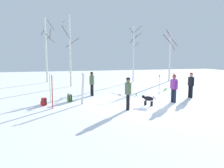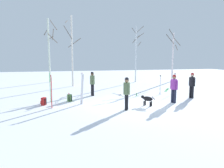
{
  "view_description": "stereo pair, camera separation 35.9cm",
  "coord_description": "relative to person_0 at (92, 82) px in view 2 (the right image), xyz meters",
  "views": [
    {
      "loc": [
        -4.09,
        -10.61,
        2.73
      ],
      "look_at": [
        -0.79,
        1.88,
        1.0
      ],
      "focal_mm": 32.08,
      "sensor_mm": 36.0,
      "label": 1
    },
    {
      "loc": [
        -3.74,
        -10.7,
        2.73
      ],
      "look_at": [
        -0.79,
        1.88,
        1.0
      ],
      "focal_mm": 32.08,
      "sensor_mm": 36.0,
      "label": 2
    }
  ],
  "objects": [
    {
      "name": "ground_plane",
      "position": [
        1.88,
        -3.38,
        -0.98
      ],
      "size": [
        60.0,
        60.0,
        0.0
      ],
      "primitive_type": "plane",
      "color": "white"
    },
    {
      "name": "person_0",
      "position": [
        0.0,
        0.0,
        0.0
      ],
      "size": [
        0.34,
        0.51,
        1.72
      ],
      "color": "black",
      "rests_on": "ground_plane"
    },
    {
      "name": "person_1",
      "position": [
        1.2,
        -4.32,
        0.0
      ],
      "size": [
        0.34,
        0.48,
        1.72
      ],
      "color": "black",
      "rests_on": "ground_plane"
    },
    {
      "name": "person_2",
      "position": [
        6.36,
        -2.41,
        0.0
      ],
      "size": [
        0.34,
        0.51,
        1.72
      ],
      "color": "black",
      "rests_on": "ground_plane"
    },
    {
      "name": "person_3",
      "position": [
        4.45,
        -3.4,
        0.0
      ],
      "size": [
        0.34,
        0.49,
        1.72
      ],
      "color": "#1E2338",
      "rests_on": "ground_plane"
    },
    {
      "name": "dog",
      "position": [
        2.6,
        -3.74,
        -0.59
      ],
      "size": [
        0.59,
        0.73,
        0.57
      ],
      "color": "black",
      "rests_on": "ground_plane"
    },
    {
      "name": "ski_pair_planted_0",
      "position": [
        -0.94,
        -2.48,
        -0.06
      ],
      "size": [
        0.24,
        0.09,
        1.85
      ],
      "color": "white",
      "rests_on": "ground_plane"
    },
    {
      "name": "ski_pair_planted_1",
      "position": [
        -2.62,
        -3.07,
        -0.08
      ],
      "size": [
        0.08,
        0.2,
        1.81
      ],
      "color": "red",
      "rests_on": "ground_plane"
    },
    {
      "name": "ski_pair_planted_2",
      "position": [
        -2.8,
        -1.38,
        -0.09
      ],
      "size": [
        0.02,
        0.13,
        1.79
      ],
      "color": "green",
      "rests_on": "ground_plane"
    },
    {
      "name": "ski_pair_lying_0",
      "position": [
        1.95,
        -0.3,
        -0.97
      ],
      "size": [
        0.75,
        1.91,
        0.05
      ],
      "color": "white",
      "rests_on": "ground_plane"
    },
    {
      "name": "ski_pair_lying_1",
      "position": [
        6.45,
        1.06,
        -0.97
      ],
      "size": [
        1.26,
        1.66,
        0.05
      ],
      "color": "green",
      "rests_on": "ground_plane"
    },
    {
      "name": "ski_poles_0",
      "position": [
        4.94,
        -0.69,
        -0.22
      ],
      "size": [
        0.07,
        0.2,
        1.42
      ],
      "color": "#B2B2BC",
      "rests_on": "ground_plane"
    },
    {
      "name": "ski_poles_1",
      "position": [
        6.22,
        -0.5,
        -0.16
      ],
      "size": [
        0.07,
        0.27,
        1.55
      ],
      "color": "#B2B2BC",
      "rests_on": "ground_plane"
    },
    {
      "name": "backpack_0",
      "position": [
        -3.13,
        -2.23,
        -0.77
      ],
      "size": [
        0.34,
        0.32,
        0.44
      ],
      "color": "red",
      "rests_on": "ground_plane"
    },
    {
      "name": "backpack_1",
      "position": [
        -1.65,
        -1.59,
        -0.77
      ],
      "size": [
        0.31,
        0.33,
        0.44
      ],
      "color": "#4C7F3F",
      "rests_on": "ground_plane"
    },
    {
      "name": "water_bottle_0",
      "position": [
        -1.66,
        0.08,
        -0.87
      ],
      "size": [
        0.08,
        0.08,
        0.23
      ],
      "color": "red",
      "rests_on": "ground_plane"
    },
    {
      "name": "water_bottle_1",
      "position": [
        3.03,
        -0.89,
        -0.88
      ],
      "size": [
        0.07,
        0.07,
        0.21
      ],
      "color": "green",
      "rests_on": "ground_plane"
    },
    {
      "name": "birch_tree_0",
      "position": [
        -3.48,
        8.91,
        2.65
      ],
      "size": [
        1.43,
        1.57,
        6.87
      ],
      "color": "silver",
      "rests_on": "ground_plane"
    },
    {
      "name": "birch_tree_1",
      "position": [
        -1.19,
        5.21,
        2.4
      ],
      "size": [
        1.6,
        1.61,
        6.54
      ],
      "color": "silver",
      "rests_on": "ground_plane"
    },
    {
      "name": "birch_tree_2",
      "position": [
        5.75,
        6.88,
        2.28
      ],
      "size": [
        1.32,
        1.31,
        6.11
      ],
      "color": "silver",
      "rests_on": "ground_plane"
    },
    {
      "name": "birch_tree_3",
      "position": [
        9.98,
        6.46,
        1.93
      ],
      "size": [
        1.43,
        1.12,
        5.87
      ],
      "color": "silver",
      "rests_on": "ground_plane"
    }
  ]
}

